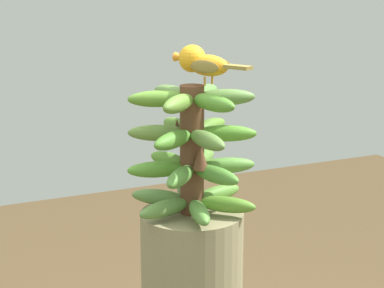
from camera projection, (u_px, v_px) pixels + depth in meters
The scene contains 2 objects.
banana_bunch at pixel (192, 150), 1.56m from camera, with size 0.30×0.31×0.30m.
perched_bird at pixel (201, 62), 1.53m from camera, with size 0.12×0.20×0.09m.
Camera 1 is at (0.64, 1.37, 1.80)m, focal length 63.78 mm.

